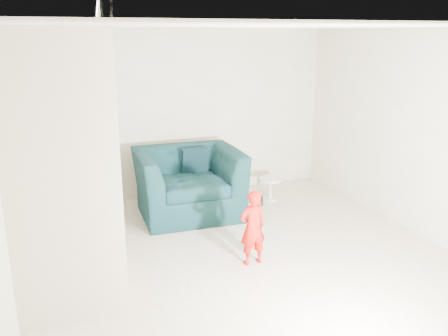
{
  "coord_description": "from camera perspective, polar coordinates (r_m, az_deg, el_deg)",
  "views": [
    {
      "loc": [
        -2.12,
        -4.63,
        2.65
      ],
      "look_at": [
        0.15,
        1.2,
        0.85
      ],
      "focal_mm": 38.0,
      "sensor_mm": 36.0,
      "label": 1
    }
  ],
  "objects": [
    {
      "name": "side_table",
      "position": [
        7.75,
        5.57,
        -2.09
      ],
      "size": [
        0.37,
        0.37,
        0.37
      ],
      "color": "silver",
      "rests_on": "floor"
    },
    {
      "name": "left_wall",
      "position": [
        4.82,
        -24.97,
        -1.12
      ],
      "size": [
        0.0,
        5.5,
        5.5
      ],
      "primitive_type": "plane",
      "rotation": [
        1.57,
        0.0,
        1.57
      ],
      "color": "#ADA78C",
      "rests_on": "floor"
    },
    {
      "name": "ceiling",
      "position": [
        5.09,
        3.47,
        16.6
      ],
      "size": [
        5.5,
        5.5,
        0.0
      ],
      "primitive_type": "plane",
      "rotation": [
        3.14,
        0.0,
        0.0
      ],
      "color": "silver",
      "rests_on": "back_wall"
    },
    {
      "name": "phone",
      "position": [
        5.45,
        4.6,
        -3.95
      ],
      "size": [
        0.04,
        0.05,
        0.1
      ],
      "primitive_type": "cube",
      "rotation": [
        0.0,
        0.0,
        -0.4
      ],
      "color": "black",
      "rests_on": "toddler"
    },
    {
      "name": "staircase",
      "position": [
        5.45,
        -18.95,
        -3.04
      ],
      "size": [
        1.02,
        3.03,
        3.62
      ],
      "color": "#ADA089",
      "rests_on": "floor"
    },
    {
      "name": "armchair",
      "position": [
        7.08,
        -4.29,
        -1.75
      ],
      "size": [
        1.57,
        1.39,
        0.98
      ],
      "primitive_type": "imported",
      "rotation": [
        0.0,
        0.0,
        -0.05
      ],
      "color": "black",
      "rests_on": "floor"
    },
    {
      "name": "front_wall",
      "position": [
        3.11,
        24.93,
        -10.22
      ],
      "size": [
        5.0,
        0.0,
        5.0
      ],
      "primitive_type": "plane",
      "rotation": [
        -1.57,
        0.0,
        0.0
      ],
      "color": "#ADA78C",
      "rests_on": "floor"
    },
    {
      "name": "right_wall",
      "position": [
        6.66,
        23.25,
        3.5
      ],
      "size": [
        0.0,
        5.5,
        5.5
      ],
      "primitive_type": "plane",
      "rotation": [
        1.57,
        0.0,
        -1.57
      ],
      "color": "#ADA78C",
      "rests_on": "floor"
    },
    {
      "name": "cushion",
      "position": [
        7.31,
        -3.51,
        0.85
      ],
      "size": [
        0.42,
        0.2,
        0.41
      ],
      "primitive_type": "cube",
      "rotation": [
        0.21,
        0.0,
        0.0
      ],
      "color": "black",
      "rests_on": "armchair"
    },
    {
      "name": "throw",
      "position": [
        6.91,
        -9.49,
        -1.31
      ],
      "size": [
        0.06,
        0.56,
        0.63
      ],
      "primitive_type": "cube",
      "color": "black",
      "rests_on": "armchair"
    },
    {
      "name": "floor",
      "position": [
        5.74,
        3.01,
        -11.47
      ],
      "size": [
        5.5,
        5.5,
        0.0
      ],
      "primitive_type": "plane",
      "color": "#A0917C",
      "rests_on": "ground"
    },
    {
      "name": "toddler",
      "position": [
        5.57,
        3.47,
        -7.19
      ],
      "size": [
        0.35,
        0.24,
        0.91
      ],
      "primitive_type": "imported",
      "rotation": [
        0.0,
        0.0,
        3.21
      ],
      "color": "#A91505",
      "rests_on": "floor"
    },
    {
      "name": "back_wall",
      "position": [
        7.78,
        -5.2,
        6.38
      ],
      "size": [
        5.0,
        0.0,
        5.0
      ],
      "primitive_type": "plane",
      "rotation": [
        1.57,
        0.0,
        0.0
      ],
      "color": "#ADA78C",
      "rests_on": "floor"
    }
  ]
}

